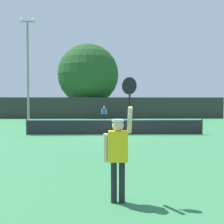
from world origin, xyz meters
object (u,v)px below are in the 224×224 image
at_px(player_receiving, 104,112).
at_px(player_serving, 118,147).
at_px(large_tree, 88,75).
at_px(parked_car_near, 59,111).
at_px(light_pole, 28,66).
at_px(parked_car_mid, 153,111).
at_px(tennis_ball, 80,129).
at_px(parked_car_far, 173,111).

bearing_deg(player_receiving, player_serving, 91.03).
bearing_deg(large_tree, parked_car_near, 146.51).
relative_size(player_serving, parked_car_near, 0.57).
bearing_deg(player_serving, large_tree, 94.82).
distance_m(light_pole, parked_car_mid, 22.84).
relative_size(tennis_ball, light_pole, 0.01).
bearing_deg(player_receiving, parked_car_near, -61.34).
distance_m(tennis_ball, parked_car_near, 20.90).
relative_size(light_pole, parked_car_near, 1.93).
distance_m(large_tree, parked_car_near, 7.45).
distance_m(player_receiving, tennis_ball, 8.03).
height_order(light_pole, parked_car_mid, light_pole).
distance_m(light_pole, parked_car_near, 19.40).
height_order(tennis_ball, light_pole, light_pole).
bearing_deg(light_pole, parked_car_far, 49.45).
xyz_separation_m(tennis_ball, parked_car_far, (12.03, 20.22, 0.74)).
bearing_deg(large_tree, player_serving, -85.18).
relative_size(player_serving, player_receiving, 1.58).
bearing_deg(parked_car_near, light_pole, -94.22).
bearing_deg(player_serving, tennis_ball, 98.47).
bearing_deg(parked_car_near, parked_car_mid, -9.95).
relative_size(player_receiving, parked_car_near, 0.36).
xyz_separation_m(large_tree, parked_car_near, (-4.56, 3.01, -5.07)).
height_order(player_serving, parked_car_near, player_serving).
distance_m(large_tree, parked_car_mid, 11.03).
xyz_separation_m(tennis_ball, light_pole, (-4.16, 1.30, 4.78)).
xyz_separation_m(player_serving, parked_car_mid, (6.87, 33.70, -0.31)).
xyz_separation_m(player_serving, player_receiving, (-0.39, 21.95, -0.13)).
xyz_separation_m(large_tree, parked_car_mid, (9.52, 2.30, -5.07)).
bearing_deg(parked_car_mid, parked_car_far, 5.80).
relative_size(parked_car_near, parked_car_mid, 1.00).
xyz_separation_m(tennis_ball, parked_car_mid, (8.98, 19.54, 0.74)).
xyz_separation_m(tennis_ball, large_tree, (-0.54, 17.24, 5.81)).
xyz_separation_m(player_serving, large_tree, (-2.65, 31.40, 4.76)).
height_order(tennis_ball, parked_car_near, parked_car_near).
distance_m(player_serving, player_receiving, 21.95).
relative_size(player_serving, parked_car_mid, 0.57).
relative_size(light_pole, parked_car_mid, 1.93).
height_order(player_receiving, light_pole, light_pole).
xyz_separation_m(player_receiving, parked_car_far, (10.31, 12.43, -0.19)).
bearing_deg(tennis_ball, parked_car_far, 59.25).
distance_m(tennis_ball, parked_car_mid, 21.52).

